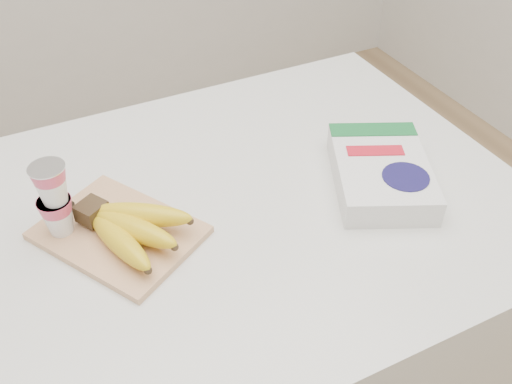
# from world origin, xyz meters

# --- Properties ---
(room) EXTENTS (4.00, 4.00, 4.00)m
(room) POSITION_xyz_m (0.00, 0.00, 1.35)
(room) COLOR tan
(room) RESTS_ON ground
(table) EXTENTS (1.28, 0.85, 0.96)m
(table) POSITION_xyz_m (0.00, 0.00, 0.48)
(table) COLOR silver
(table) RESTS_ON ground
(cutting_board) EXTENTS (0.31, 0.34, 0.01)m
(cutting_board) POSITION_xyz_m (-0.14, 0.01, 0.97)
(cutting_board) COLOR #E5B17D
(cutting_board) RESTS_ON table
(bananas) EXTENTS (0.20, 0.22, 0.07)m
(bananas) POSITION_xyz_m (-0.13, -0.02, 1.00)
(bananas) COLOR #382816
(bananas) RESTS_ON cutting_board
(yogurt_stack) EXTENTS (0.06, 0.06, 0.14)m
(yogurt_stack) POSITION_xyz_m (-0.23, 0.05, 1.05)
(yogurt_stack) COLOR white
(yogurt_stack) RESTS_ON cutting_board
(cereal_box) EXTENTS (0.27, 0.31, 0.06)m
(cereal_box) POSITION_xyz_m (0.36, -0.08, 0.99)
(cereal_box) COLOR white
(cereal_box) RESTS_ON table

